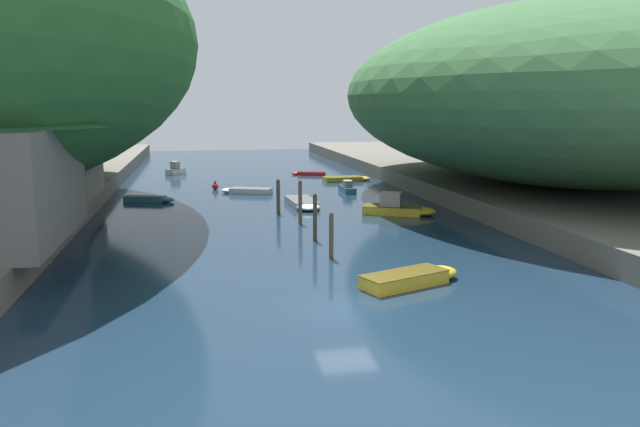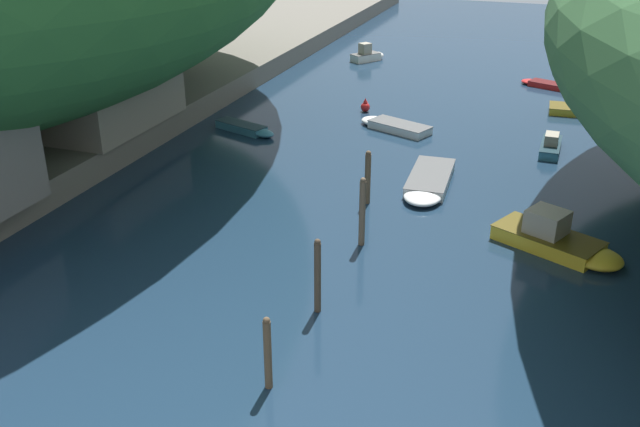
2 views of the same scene
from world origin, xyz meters
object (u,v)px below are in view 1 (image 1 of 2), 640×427
object	(u,v)px
boat_white_cruiser	(151,199)
boat_far_right_bank	(307,173)
channel_buoy_near	(215,186)
boat_yellow_tender	(399,208)
boat_small_dinghy	(245,191)
boat_near_quay	(346,188)
boathouse_shed	(46,160)
boat_far_upstream	(348,179)
boat_moored_right	(415,277)
boat_mid_channel	(303,204)
boat_navy_launch	(177,170)

from	to	relation	value
boat_white_cruiser	boat_far_right_bank	size ratio (longest dim) A/B	1.07
boat_white_cruiser	channel_buoy_near	distance (m)	9.30
channel_buoy_near	boat_yellow_tender	bearing A→B (deg)	-51.34
boat_small_dinghy	boat_far_right_bank	bearing A→B (deg)	-9.36
boat_near_quay	boat_white_cruiser	bearing A→B (deg)	-169.27
boathouse_shed	boat_far_upstream	bearing A→B (deg)	31.38
boat_moored_right	boat_far_upstream	bearing A→B (deg)	149.25
boathouse_shed	boat_yellow_tender	size ratio (longest dim) A/B	1.60
boathouse_shed	channel_buoy_near	distance (m)	18.97
boat_far_upstream	boat_small_dinghy	xyz separation A→B (m)	(-12.48, -7.85, 0.01)
boat_moored_right	channel_buoy_near	world-z (taller)	channel_buoy_near
boat_mid_channel	boat_small_dinghy	bearing A→B (deg)	-67.71
boathouse_shed	boat_mid_channel	size ratio (longest dim) A/B	1.51
boat_near_quay	boathouse_shed	bearing A→B (deg)	-160.21
boat_yellow_tender	boat_white_cruiser	distance (m)	22.62
boat_navy_launch	boat_mid_channel	world-z (taller)	boat_navy_launch
boat_moored_right	boat_navy_launch	xyz separation A→B (m)	(-12.90, 52.07, 0.16)
boat_yellow_tender	boat_navy_launch	bearing A→B (deg)	-125.73
boat_moored_right	boat_white_cruiser	world-z (taller)	boat_moored_right
channel_buoy_near	boat_moored_right	bearing A→B (deg)	-76.69
channel_buoy_near	boat_navy_launch	bearing A→B (deg)	105.32
boat_moored_right	boat_white_cruiser	xyz separation A→B (m)	(-14.60, 29.39, -0.08)
boathouse_shed	boat_white_cruiser	xyz separation A→B (m)	(7.37, 5.72, -4.18)
boat_navy_launch	channel_buoy_near	xyz separation A→B (m)	(4.26, -15.55, -0.11)
boat_far_right_bank	boat_far_upstream	bearing A→B (deg)	-131.12
boathouse_shed	boat_moored_right	size ratio (longest dim) A/B	1.71
boat_yellow_tender	channel_buoy_near	bearing A→B (deg)	-116.03
boat_near_quay	boat_small_dinghy	bearing A→B (deg)	177.47
boat_mid_channel	boat_far_right_bank	bearing A→B (deg)	-103.84
boat_far_right_bank	boat_near_quay	bearing A→B (deg)	-153.90
boat_navy_launch	boat_small_dinghy	bearing A→B (deg)	-34.36
boat_white_cruiser	boat_far_right_bank	distance (m)	25.63
boat_yellow_tender	boat_navy_launch	xyz separation A→B (m)	(-18.35, 33.16, -0.02)
boat_moored_right	boat_mid_channel	world-z (taller)	boat_moored_right
boat_near_quay	boat_far_right_bank	world-z (taller)	boat_near_quay
boat_far_upstream	boat_mid_channel	bearing A→B (deg)	-28.12
boat_white_cruiser	boat_small_dinghy	bearing A→B (deg)	132.70
boathouse_shed	boat_navy_launch	size ratio (longest dim) A/B	2.85
boat_moored_right	boathouse_shed	bearing A→B (deg)	-158.68
boathouse_shed	boat_moored_right	xyz separation A→B (m)	(21.98, -23.67, -4.10)
boat_far_upstream	boat_navy_launch	size ratio (longest dim) A/B	1.60
boat_navy_launch	boat_small_dinghy	world-z (taller)	boat_navy_launch
boathouse_shed	boat_white_cruiser	size ratio (longest dim) A/B	2.06
boat_near_quay	boat_mid_channel	xyz separation A→B (m)	(-5.88, -8.55, -0.09)
boat_small_dinghy	boat_far_right_bank	xyz separation A→B (m)	(8.90, 14.67, -0.06)
boat_yellow_tender	boat_far_right_bank	distance (m)	29.13
boathouse_shed	boat_far_upstream	distance (m)	33.79
boat_small_dinghy	boat_near_quay	bearing A→B (deg)	-71.62
boat_far_right_bank	boat_small_dinghy	bearing A→B (deg)	169.96
boat_white_cruiser	boat_far_upstream	bearing A→B (deg)	137.69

